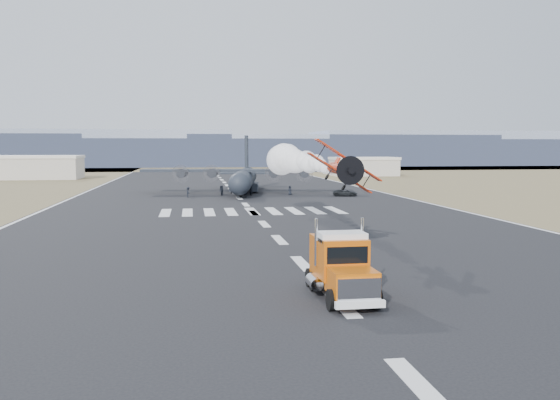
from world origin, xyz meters
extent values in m
plane|color=black|center=(0.00, 0.00, 0.00)|extent=(500.00, 500.00, 0.00)
cube|color=olive|center=(0.00, 230.00, 0.00)|extent=(500.00, 80.00, 0.00)
cube|color=gray|center=(-65.00, 260.00, 8.50)|extent=(150.00, 50.00, 17.00)
cube|color=gray|center=(0.00, 260.00, 6.50)|extent=(150.00, 50.00, 13.00)
cube|color=gray|center=(65.00, 260.00, 7.50)|extent=(150.00, 50.00, 15.00)
cube|color=gray|center=(130.00, 260.00, 8.50)|extent=(150.00, 50.00, 17.00)
cube|color=#ADA79A|center=(-52.00, 145.00, 3.00)|extent=(24.00, 14.00, 6.00)
cube|color=silver|center=(-52.00, 145.00, 6.30)|extent=(24.50, 14.50, 0.80)
cube|color=#ADA79A|center=(46.00, 150.00, 2.60)|extent=(20.00, 12.00, 5.20)
cube|color=silver|center=(46.00, 150.00, 5.50)|extent=(20.50, 12.50, 0.80)
cube|color=black|center=(0.37, 2.42, 0.61)|extent=(1.28, 7.49, 0.28)
cube|color=#C9520B|center=(0.40, -0.88, 1.49)|extent=(2.56, 2.66, 1.43)
cube|color=silver|center=(0.41, -2.26, 1.38)|extent=(2.42, 0.19, 1.21)
cube|color=white|center=(0.42, -2.48, 0.61)|extent=(2.75, 0.36, 0.39)
cube|color=#C9520B|center=(0.38, 1.10, 2.42)|extent=(2.77, 2.01, 2.42)
cube|color=black|center=(0.39, 0.16, 2.81)|extent=(2.42, 0.16, 0.99)
cube|color=white|center=(0.38, 1.43, 3.69)|extent=(2.77, 1.79, 0.55)
cube|color=#C9520B|center=(0.36, 3.08, 2.09)|extent=(2.77, 2.23, 2.86)
cylinder|color=black|center=(-0.86, -1.33, 0.61)|extent=(0.45, 1.21, 1.21)
cylinder|color=black|center=(1.67, -1.31, 0.61)|extent=(0.45, 1.21, 1.21)
cylinder|color=black|center=(-0.91, 3.29, 0.61)|extent=(0.45, 1.21, 1.21)
cylinder|color=black|center=(1.62, 3.31, 0.61)|extent=(0.45, 1.21, 1.21)
cylinder|color=black|center=(-0.92, 4.39, 0.61)|extent=(0.45, 1.21, 1.21)
cylinder|color=black|center=(1.61, 4.41, 0.61)|extent=(0.45, 1.21, 1.21)
cylinder|color=#BA300C|center=(4.39, 17.48, 7.12)|extent=(1.05, 5.44, 0.98)
sphere|color=black|center=(4.38, 17.70, 7.50)|extent=(0.76, 0.76, 0.76)
cylinder|color=black|center=(4.42, 14.88, 7.12)|extent=(1.09, 0.67, 1.09)
cylinder|color=black|center=(4.43, 14.50, 7.12)|extent=(2.39, 0.06, 2.39)
cube|color=#BA300C|center=(4.39, 17.05, 6.74)|extent=(5.60, 1.16, 3.54)
cube|color=#BA300C|center=(4.40, 16.72, 8.04)|extent=(5.78, 1.16, 3.66)
cube|color=#BA300C|center=(4.35, 19.98, 7.66)|extent=(0.12, 0.98, 1.09)
cube|color=#BA300C|center=(4.35, 19.98, 7.12)|extent=(2.18, 0.79, 0.09)
cylinder|color=black|center=(3.53, 16.60, 5.82)|extent=(0.14, 0.48, 0.48)
cylinder|color=black|center=(5.27, 16.63, 5.82)|extent=(0.14, 0.48, 0.48)
sphere|color=white|center=(4.35, 20.20, 7.12)|extent=(0.76, 0.76, 0.76)
sphere|color=white|center=(4.32, 22.80, 7.15)|extent=(1.08, 1.08, 1.08)
sphere|color=white|center=(4.28, 25.41, 7.19)|extent=(1.39, 1.39, 1.39)
sphere|color=white|center=(4.25, 28.01, 7.22)|extent=(1.71, 1.71, 1.71)
sphere|color=white|center=(4.21, 30.62, 7.25)|extent=(2.02, 2.02, 2.02)
sphere|color=white|center=(4.18, 33.22, 7.28)|extent=(2.34, 2.34, 2.34)
sphere|color=white|center=(4.14, 35.83, 7.32)|extent=(2.65, 2.65, 2.65)
sphere|color=white|center=(4.11, 38.43, 7.35)|extent=(2.97, 2.97, 2.97)
sphere|color=white|center=(4.07, 41.04, 7.38)|extent=(3.29, 3.29, 3.29)
sphere|color=white|center=(4.04, 43.65, 7.41)|extent=(3.60, 3.60, 3.60)
sphere|color=white|center=(4.00, 46.25, 7.45)|extent=(3.92, 3.92, 3.92)
sphere|color=white|center=(3.97, 48.86, 7.48)|extent=(4.23, 4.23, 4.23)
cylinder|color=black|center=(1.88, 84.50, 2.59)|extent=(7.90, 28.13, 3.98)
sphere|color=black|center=(-0.10, 70.72, 2.59)|extent=(3.98, 3.98, 3.98)
cone|color=black|center=(3.86, 98.29, 2.59)|extent=(4.79, 6.47, 3.98)
cube|color=black|center=(1.74, 83.52, 4.48)|extent=(39.98, 9.79, 0.50)
cylinder|color=black|center=(-10.14, 84.72, 3.98)|extent=(2.31, 4.00, 1.79)
cylinder|color=#3F3F44|center=(-10.43, 82.75, 3.98)|extent=(3.35, 0.53, 3.38)
cylinder|color=black|center=(-4.24, 83.87, 3.98)|extent=(2.31, 4.00, 1.79)
cylinder|color=#3F3F44|center=(-4.52, 81.91, 3.98)|extent=(3.35, 0.53, 3.38)
cylinder|color=black|center=(7.58, 82.18, 3.98)|extent=(2.31, 4.00, 1.79)
cylinder|color=#3F3F44|center=(7.30, 80.21, 3.98)|extent=(3.35, 0.53, 3.38)
cylinder|color=black|center=(13.49, 81.33, 3.98)|extent=(2.31, 4.00, 1.79)
cylinder|color=#3F3F44|center=(13.20, 79.36, 3.98)|extent=(3.35, 0.53, 3.38)
cube|color=black|center=(3.58, 96.32, 7.56)|extent=(1.23, 4.52, 7.96)
cube|color=black|center=(3.65, 96.81, 3.38)|extent=(14.21, 4.93, 0.35)
cube|color=black|center=(-0.14, 85.80, 1.09)|extent=(2.03, 6.08, 1.59)
cylinder|color=black|center=(-0.14, 85.80, 0.55)|extent=(0.65, 1.15, 1.09)
cube|color=black|center=(4.19, 85.18, 1.09)|extent=(2.03, 6.08, 1.59)
cylinder|color=black|center=(4.19, 85.18, 0.55)|extent=(0.65, 1.15, 1.09)
cylinder|color=black|center=(0.33, 73.67, 0.45)|extent=(0.52, 0.94, 0.90)
imported|color=black|center=(19.68, 73.48, 0.63)|extent=(4.87, 3.07, 1.25)
imported|color=black|center=(-0.31, 79.73, 0.93)|extent=(0.83, 0.75, 1.87)
imported|color=black|center=(-2.94, 78.54, 0.92)|extent=(0.78, 1.01, 1.83)
imported|color=black|center=(-9.01, 75.14, 0.94)|extent=(0.88, 1.32, 1.87)
imported|color=black|center=(-2.70, 78.27, 0.95)|extent=(0.86, 1.22, 1.89)
imported|color=black|center=(10.06, 77.81, 0.87)|extent=(0.95, 0.98, 1.74)
imported|color=black|center=(1.42, 74.78, 0.79)|extent=(0.78, 1.53, 1.58)
imported|color=black|center=(3.06, 80.63, 0.85)|extent=(0.74, 0.79, 1.71)
imported|color=black|center=(2.70, 77.66, 0.83)|extent=(0.60, 0.87, 1.65)
camera|label=1|loc=(-8.45, -32.52, 8.99)|focal=38.00mm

